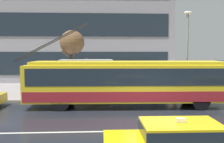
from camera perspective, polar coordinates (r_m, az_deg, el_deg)
The scene contains 12 objects.
ground_plane at distance 12.55m, azimuth 8.74°, elevation -11.16°, with size 160.00×160.00×0.00m, color #20232C.
sidewalk_slab at distance 22.50m, azimuth 3.29°, elevation -3.92°, with size 80.00×10.00×0.14m, color gray.
lane_centre_line at distance 11.42m, azimuth 10.02°, elevation -12.75°, with size 72.00×0.14×0.01m, color silver.
trolleybus at distance 15.73m, azimuth 3.54°, elevation -2.23°, with size 12.98×2.91×5.03m.
taxi_oncoming_near at distance 8.23m, azimuth 14.21°, elevation -14.66°, with size 4.30×1.86×1.39m.
bus_shelter at distance 19.21m, azimuth -5.67°, elevation 0.74°, with size 3.82×1.80×2.62m.
pedestrian_at_shelter at distance 18.90m, azimuth 3.23°, elevation -0.45°, with size 1.26×1.26×1.99m.
pedestrian_approaching_curb at distance 19.45m, azimuth 13.55°, elevation -0.72°, with size 1.31×1.31×1.92m.
pedestrian_walking_past at distance 18.63m, azimuth -1.35°, elevation -0.69°, with size 1.30×1.30×1.96m.
pedestrian_waiting_by_pole at distance 18.34m, azimuth 9.60°, elevation -0.79°, with size 1.32×1.32×2.00m.
street_lamp at distance 19.09m, azimuth 16.33°, elevation 5.50°, with size 0.60×0.32×6.05m.
street_tree_bare at distance 20.33m, azimuth -8.83°, elevation 6.11°, with size 2.14×1.91×4.86m.
Camera 1 is at (-2.54, -11.81, 3.39)m, focal length 41.26 mm.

